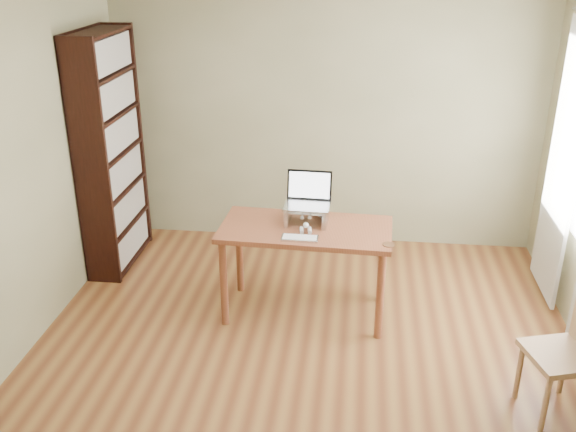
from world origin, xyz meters
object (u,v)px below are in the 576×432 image
object	(u,v)px
chair	(574,349)
laptop	(308,197)
bookshelf	(111,152)
desk	(306,240)
cat	(306,214)
keyboard	(300,238)

from	to	relation	value
chair	laptop	bearing A→B (deg)	129.94
chair	bookshelf	bearing A→B (deg)	137.12
desk	laptop	bearing A→B (deg)	92.43
bookshelf	cat	xyz separation A→B (m)	(1.78, -0.62, -0.24)
laptop	cat	xyz separation A→B (m)	(-0.01, -0.03, -0.13)
bookshelf	cat	world-z (taller)	bookshelf
desk	bookshelf	bearing A→B (deg)	160.25
laptop	keyboard	distance (m)	0.41
laptop	keyboard	xyz separation A→B (m)	(-0.02, -0.36, -0.18)
desk	chair	size ratio (longest dim) A/B	1.50
laptop	cat	size ratio (longest dim) A/B	0.75
desk	chair	world-z (taller)	chair
desk	cat	size ratio (longest dim) A/B	2.80
bookshelf	cat	distance (m)	1.90
laptop	cat	distance (m)	0.14
laptop	desk	bearing A→B (deg)	-87.57
cat	desk	bearing A→B (deg)	-91.58
keyboard	chair	bearing A→B (deg)	-22.91
laptop	chair	world-z (taller)	laptop
laptop	keyboard	bearing A→B (deg)	-91.34
keyboard	bookshelf	bearing A→B (deg)	152.67
bookshelf	cat	size ratio (longest dim) A/B	4.42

